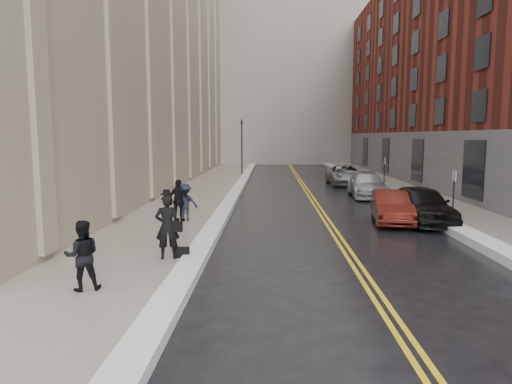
# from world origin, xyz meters

# --- Properties ---
(ground) EXTENTS (160.00, 160.00, 0.00)m
(ground) POSITION_xyz_m (0.00, 0.00, 0.00)
(ground) COLOR black
(ground) RESTS_ON ground
(sidewalk_left) EXTENTS (4.00, 64.00, 0.15)m
(sidewalk_left) POSITION_xyz_m (-4.50, 16.00, 0.07)
(sidewalk_left) COLOR gray
(sidewalk_left) RESTS_ON ground
(sidewalk_right) EXTENTS (3.00, 64.00, 0.15)m
(sidewalk_right) POSITION_xyz_m (9.00, 16.00, 0.07)
(sidewalk_right) COLOR gray
(sidewalk_right) RESTS_ON ground
(lane_stripe_a) EXTENTS (0.12, 64.00, 0.01)m
(lane_stripe_a) POSITION_xyz_m (2.38, 16.00, 0.00)
(lane_stripe_a) COLOR gold
(lane_stripe_a) RESTS_ON ground
(lane_stripe_b) EXTENTS (0.12, 64.00, 0.01)m
(lane_stripe_b) POSITION_xyz_m (2.62, 16.00, 0.00)
(lane_stripe_b) COLOR gold
(lane_stripe_b) RESTS_ON ground
(snow_ridge_left) EXTENTS (0.70, 60.80, 0.26)m
(snow_ridge_left) POSITION_xyz_m (-2.20, 16.00, 0.13)
(snow_ridge_left) COLOR white
(snow_ridge_left) RESTS_ON ground
(snow_ridge_right) EXTENTS (0.85, 60.80, 0.30)m
(snow_ridge_right) POSITION_xyz_m (7.15, 16.00, 0.15)
(snow_ridge_right) COLOR white
(snow_ridge_right) RESTS_ON ground
(building_right) EXTENTS (14.00, 50.00, 18.00)m
(building_right) POSITION_xyz_m (17.50, 23.00, 9.00)
(building_right) COLOR maroon
(building_right) RESTS_ON ground
(tower_far_right) EXTENTS (22.00, 18.00, 44.00)m
(tower_far_right) POSITION_xyz_m (14.00, 66.00, 22.00)
(tower_far_right) COLOR slate
(tower_far_right) RESTS_ON ground
(traffic_signal) EXTENTS (0.18, 0.15, 5.20)m
(traffic_signal) POSITION_xyz_m (-2.60, 30.00, 3.08)
(traffic_signal) COLOR black
(traffic_signal) RESTS_ON ground
(parking_sign_near) EXTENTS (0.06, 0.35, 2.23)m
(parking_sign_near) POSITION_xyz_m (7.90, 8.00, 1.36)
(parking_sign_near) COLOR black
(parking_sign_near) RESTS_ON ground
(parking_sign_far) EXTENTS (0.06, 0.35, 2.23)m
(parking_sign_far) POSITION_xyz_m (7.90, 20.00, 1.36)
(parking_sign_far) COLOR black
(parking_sign_far) RESTS_ON ground
(car_black) EXTENTS (2.00, 4.76, 1.61)m
(car_black) POSITION_xyz_m (6.44, 7.66, 0.80)
(car_black) COLOR black
(car_black) RESTS_ON ground
(car_maroon) EXTENTS (2.01, 4.35, 1.38)m
(car_maroon) POSITION_xyz_m (5.20, 7.73, 0.69)
(car_maroon) COLOR #41110B
(car_maroon) RESTS_ON ground
(car_silver_near) EXTENTS (2.32, 5.15, 1.47)m
(car_silver_near) POSITION_xyz_m (5.94, 16.17, 0.73)
(car_silver_near) COLOR #9EA2A6
(car_silver_near) RESTS_ON ground
(car_silver_far) EXTENTS (2.54, 5.46, 1.51)m
(car_silver_far) POSITION_xyz_m (5.77, 23.21, 0.76)
(car_silver_far) COLOR gray
(car_silver_far) RESTS_ON ground
(pedestrian_main) EXTENTS (0.78, 0.60, 1.90)m
(pedestrian_main) POSITION_xyz_m (-2.98, 1.19, 1.10)
(pedestrian_main) COLOR black
(pedestrian_main) RESTS_ON sidewalk_left
(pedestrian_a) EXTENTS (0.97, 0.87, 1.64)m
(pedestrian_a) POSITION_xyz_m (-4.33, -1.59, 0.97)
(pedestrian_a) COLOR black
(pedestrian_a) RESTS_ON sidewalk_left
(pedestrian_b) EXTENTS (1.09, 0.73, 1.57)m
(pedestrian_b) POSITION_xyz_m (-3.57, 7.16, 0.94)
(pedestrian_b) COLOR black
(pedestrian_b) RESTS_ON sidewalk_left
(pedestrian_c) EXTENTS (1.11, 0.69, 1.77)m
(pedestrian_c) POSITION_xyz_m (-3.80, 6.95, 1.03)
(pedestrian_c) COLOR black
(pedestrian_c) RESTS_ON sidewalk_left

